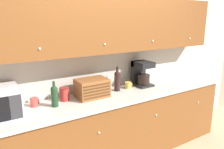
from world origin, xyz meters
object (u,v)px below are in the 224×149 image
at_px(wine_bottle, 54,95).
at_px(mug, 128,85).
at_px(storage_canister, 64,94).
at_px(second_wine_bottle, 117,80).
at_px(coffee_maker, 142,73).
at_px(wine_glass, 108,81).
at_px(mug_blue_second, 34,102).
at_px(bread_box, 92,88).

distance_m(wine_bottle, mug, 1.11).
height_order(storage_canister, second_wine_bottle, second_wine_bottle).
relative_size(wine_bottle, mug, 2.82).
bearing_deg(storage_canister, wine_bottle, -142.53).
bearing_deg(coffee_maker, wine_glass, 179.41).
distance_m(mug_blue_second, mug, 1.30).
relative_size(mug_blue_second, coffee_maker, 0.28).
bearing_deg(mug, storage_canister, 179.01).
bearing_deg(bread_box, coffee_maker, 4.38).
bearing_deg(bread_box, wine_glass, 14.15).
height_order(mug_blue_second, coffee_maker, coffee_maker).
xyz_separation_m(mug_blue_second, bread_box, (0.70, -0.07, 0.07)).
height_order(second_wine_bottle, coffee_maker, coffee_maker).
xyz_separation_m(mug_blue_second, wine_bottle, (0.20, -0.12, 0.08)).
height_order(wine_glass, mug, wine_glass).
xyz_separation_m(wine_glass, second_wine_bottle, (0.12, -0.03, 0.00)).
bearing_deg(bread_box, mug, 5.10).
bearing_deg(wine_glass, mug_blue_second, -179.88).
xyz_separation_m(wine_bottle, mug, (1.11, 0.11, -0.09)).
xyz_separation_m(mug_blue_second, second_wine_bottle, (1.11, -0.03, 0.10)).
bearing_deg(second_wine_bottle, mug_blue_second, 178.62).
bearing_deg(storage_canister, mug_blue_second, -179.86).
height_order(bread_box, coffee_maker, coffee_maker).
relative_size(mug, coffee_maker, 0.29).
distance_m(mug_blue_second, coffee_maker, 1.56).
distance_m(storage_canister, wine_glass, 0.63).
height_order(mug_blue_second, mug, mug_blue_second).
bearing_deg(storage_canister, mug, -0.99).
distance_m(mug_blue_second, second_wine_bottle, 1.11).
distance_m(wine_glass, mug, 0.34).
distance_m(wine_bottle, second_wine_bottle, 0.91).
distance_m(wine_bottle, storage_canister, 0.21).
bearing_deg(mug, bread_box, -174.90).
height_order(wine_bottle, wine_glass, wine_bottle).
distance_m(second_wine_bottle, mug, 0.23).
xyz_separation_m(storage_canister, coffee_maker, (1.20, -0.00, 0.10)).
xyz_separation_m(wine_glass, mug, (0.32, -0.02, -0.11)).
bearing_deg(mug_blue_second, bread_box, -5.72).
xyz_separation_m(storage_canister, bread_box, (0.34, -0.07, 0.04)).
xyz_separation_m(wine_bottle, wine_glass, (0.78, 0.12, 0.02)).
bearing_deg(wine_bottle, coffee_maker, 4.93).
height_order(storage_canister, wine_glass, wine_glass).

